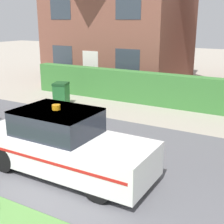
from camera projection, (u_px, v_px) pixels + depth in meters
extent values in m
cube|color=#5B5B60|center=(102.00, 154.00, 9.02)|extent=(28.00, 6.07, 0.01)
cube|color=#3D7F38|center=(168.00, 91.00, 13.80)|extent=(14.33, 0.59, 1.45)
cylinder|color=black|center=(98.00, 187.00, 6.58)|extent=(0.67, 0.20, 0.67)
cylinder|color=black|center=(129.00, 161.00, 7.78)|extent=(0.67, 0.20, 0.67)
cylinder|color=black|center=(4.00, 159.00, 7.91)|extent=(0.67, 0.20, 0.67)
cylinder|color=black|center=(43.00, 141.00, 9.12)|extent=(0.67, 0.20, 0.67)
cube|color=white|center=(66.00, 151.00, 7.77)|extent=(4.55, 1.66, 0.83)
cube|color=#232833|center=(57.00, 122.00, 7.68)|extent=(1.95, 1.49, 0.62)
cube|color=white|center=(56.00, 110.00, 7.60)|extent=(1.95, 1.49, 0.04)
cube|color=red|center=(43.00, 161.00, 7.07)|extent=(4.32, 0.02, 0.07)
cube|color=red|center=(85.00, 138.00, 8.45)|extent=(4.32, 0.02, 0.07)
cylinder|color=orange|center=(56.00, 107.00, 7.57)|extent=(0.21, 0.21, 0.12)
cube|color=brown|center=(121.00, 33.00, 19.28)|extent=(7.65, 6.37, 5.94)
cube|color=white|center=(90.00, 70.00, 17.25)|extent=(1.00, 0.02, 2.10)
cube|color=#333D47|center=(62.00, 57.00, 18.00)|extent=(1.40, 0.02, 1.30)
cube|color=#333D47|center=(127.00, 62.00, 15.99)|extent=(1.40, 0.02, 1.30)
cube|color=#333D47|center=(60.00, 7.00, 17.22)|extent=(1.40, 0.02, 1.30)
cube|color=#333D47|center=(128.00, 6.00, 15.21)|extent=(1.40, 0.02, 1.30)
cube|color=#23662D|center=(61.00, 95.00, 14.12)|extent=(0.74, 0.77, 0.93)
cube|color=#184720|center=(61.00, 84.00, 13.97)|extent=(0.78, 0.81, 0.10)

